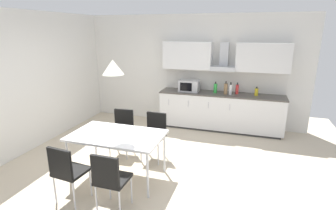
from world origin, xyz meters
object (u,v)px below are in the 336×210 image
microwave (189,86)px  chair_far_left (122,127)px  bottle_yellow (256,92)px  bottle_white (230,89)px  bottle_red (237,89)px  bottle_green (215,88)px  bottle_brown (226,89)px  chair_near_left (67,169)px  pendant_lamp (113,67)px  chair_far_right (155,131)px  chair_near_right (110,177)px  dining_table (117,137)px

microwave → chair_far_left: size_ratio=0.55×
bottle_yellow → bottle_white: size_ratio=0.71×
bottle_white → microwave: bearing=178.0°
microwave → bottle_red: (1.14, 0.05, -0.02)m
bottle_green → chair_far_left: bottle_green is taller
bottle_brown → bottle_red: bearing=22.5°
bottle_yellow → chair_far_left: bearing=-141.8°
bottle_brown → chair_near_left: bottle_brown is taller
bottle_green → bottle_white: bottle_white is taller
bottle_brown → pendant_lamp: size_ratio=0.96×
bottle_yellow → chair_far_right: bottle_yellow is taller
bottle_red → chair_far_right: bottle_red is taller
microwave → chair_far_right: (-0.21, -1.89, -0.50)m
chair_near_right → chair_far_right: 1.64m
bottle_brown → chair_near_left: size_ratio=0.35×
dining_table → bottle_green: bearing=66.7°
microwave → dining_table: (-0.54, -2.71, -0.33)m
dining_table → pendant_lamp: size_ratio=4.55×
bottle_brown → chair_far_right: (-1.09, -1.84, -0.49)m
bottle_red → chair_near_left: bottle_red is taller
bottle_brown → bottle_green: 0.26m
bottle_yellow → bottle_green: size_ratio=0.75×
dining_table → chair_near_left: bearing=-112.2°
chair_near_right → dining_table: bearing=111.7°
dining_table → chair_near_right: 0.90m
microwave → bottle_red: bearing=2.6°
bottle_green → chair_near_left: bearing=-113.0°
bottle_red → dining_table: (-1.68, -2.76, -0.30)m
bottle_red → chair_far_left: bearing=-136.0°
chair_near_left → chair_far_right: (0.67, 1.64, 0.00)m
chair_far_left → chair_far_right: same height
bottle_red → chair_far_right: size_ratio=0.31×
bottle_white → chair_far_left: (-1.87, -1.85, -0.48)m
microwave → pendant_lamp: size_ratio=1.50×
microwave → chair_far_right: microwave is taller
bottle_green → chair_far_right: size_ratio=0.31×
microwave → chair_near_right: bearing=-93.4°
chair_far_right → microwave: bearing=83.8°
bottle_brown → bottle_yellow: size_ratio=1.53×
chair_far_left → bottle_red: bearing=44.0°
bottle_green → bottle_red: bearing=3.3°
chair_near_left → bottle_brown: bearing=63.2°
microwave → bottle_brown: bearing=-3.4°
bottle_yellow → bottle_red: size_ratio=0.74×
microwave → bottle_green: bearing=2.1°
dining_table → chair_near_left: 0.90m
bottle_green → bottle_white: size_ratio=0.95×
bottle_green → bottle_brown: bearing=-16.9°
dining_table → chair_far_right: (0.33, 0.82, -0.18)m
bottle_white → chair_near_right: (-1.20, -3.50, -0.48)m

